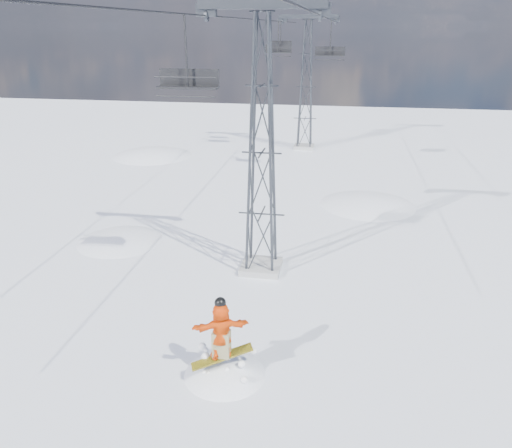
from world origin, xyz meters
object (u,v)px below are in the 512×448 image
object	(u,v)px
snowboarder_jump	(226,413)
lift_chair_near	(188,81)
lift_tower_far	(306,87)
lift_tower_near	(262,154)

from	to	relation	value
snowboarder_jump	lift_chair_near	size ratio (longest dim) A/B	2.55
lift_tower_far	lift_chair_near	distance (m)	28.10
lift_chair_near	snowboarder_jump	bearing A→B (deg)	-64.91
lift_tower_near	lift_tower_far	bearing A→B (deg)	90.00
snowboarder_jump	lift_tower_far	bearing A→B (deg)	90.03
lift_tower_near	snowboarder_jump	distance (m)	10.35
snowboarder_jump	lift_chair_near	world-z (taller)	lift_chair_near
snowboarder_jump	lift_chair_near	bearing A→B (deg)	115.09
lift_tower_near	lift_chair_near	size ratio (longest dim) A/B	4.22
lift_tower_far	snowboarder_jump	xyz separation A→B (m)	(0.02, -32.56, -7.07)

